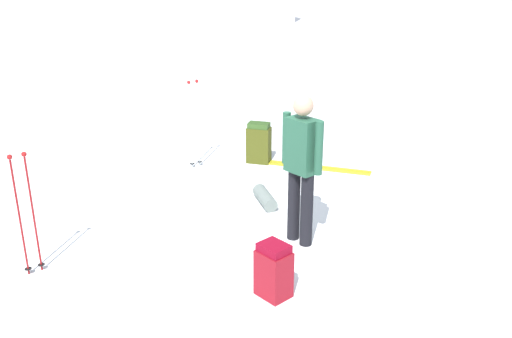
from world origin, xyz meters
TOP-DOWN VIEW (x-y plane):
  - ground_plane at (0.00, 0.00)m, footprint 80.00×80.00m
  - skier_standing at (0.29, -0.62)m, footprint 0.33×0.54m
  - ski_pair_near at (1.48, 1.49)m, footprint 1.54×1.29m
  - backpack_large_dark at (-0.40, -1.53)m, footprint 0.34×0.37m
  - backpack_bright at (0.81, 2.00)m, footprint 0.42×0.40m
  - ski_poles_planted_near at (-2.54, -0.27)m, footprint 0.20×0.11m
  - ski_poles_planted_far at (-0.17, 2.17)m, footprint 0.20×0.11m
  - sleeping_mat_rolled at (0.30, 0.47)m, footprint 0.22×0.56m

SIDE VIEW (x-z plane):
  - ground_plane at x=0.00m, z-range 0.00..0.00m
  - ski_pair_near at x=1.48m, z-range -0.01..0.04m
  - sleeping_mat_rolled at x=0.30m, z-range 0.00..0.18m
  - backpack_large_dark at x=-0.40m, z-range -0.01..0.54m
  - backpack_bright at x=0.81m, z-range -0.01..0.64m
  - ski_poles_planted_near at x=-2.54m, z-range 0.07..1.37m
  - ski_poles_planted_far at x=-0.17m, z-range 0.07..1.43m
  - skier_standing at x=0.29m, z-range 0.10..1.80m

